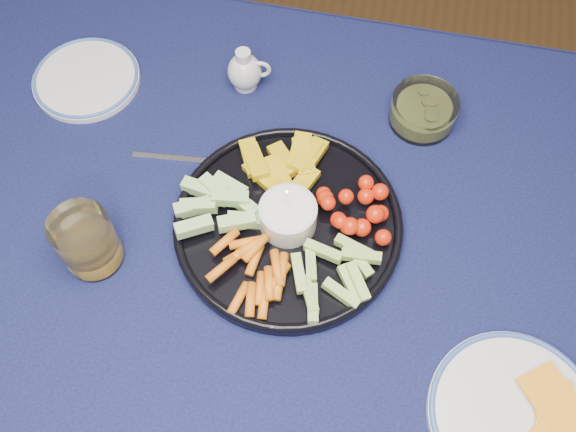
% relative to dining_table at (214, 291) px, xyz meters
% --- Properties ---
extents(dining_table, '(1.67, 1.07, 0.75)m').
position_rel_dining_table_xyz_m(dining_table, '(0.00, 0.00, 0.00)').
color(dining_table, '#4D2F19').
rests_on(dining_table, ground).
extents(crudite_platter, '(0.34, 0.34, 0.11)m').
position_rel_dining_table_xyz_m(crudite_platter, '(0.10, 0.09, 0.11)').
color(crudite_platter, black).
rests_on(crudite_platter, dining_table).
extents(creamer_pitcher, '(0.07, 0.06, 0.08)m').
position_rel_dining_table_xyz_m(creamer_pitcher, '(-0.03, 0.34, 0.12)').
color(creamer_pitcher, silver).
rests_on(creamer_pitcher, dining_table).
extents(pickle_bowl, '(0.11, 0.11, 0.05)m').
position_rel_dining_table_xyz_m(pickle_bowl, '(0.27, 0.33, 0.11)').
color(pickle_bowl, white).
rests_on(pickle_bowl, dining_table).
extents(cheese_plate, '(0.22, 0.22, 0.03)m').
position_rel_dining_table_xyz_m(cheese_plate, '(0.44, -0.12, 0.10)').
color(cheese_plate, silver).
rests_on(cheese_plate, dining_table).
extents(juice_tumbler, '(0.08, 0.08, 0.10)m').
position_rel_dining_table_xyz_m(juice_tumbler, '(-0.16, -0.02, 0.13)').
color(juice_tumbler, white).
rests_on(juice_tumbler, dining_table).
extents(fork_left, '(0.15, 0.03, 0.00)m').
position_rel_dining_table_xyz_m(fork_left, '(-0.08, 0.17, 0.09)').
color(fork_left, white).
rests_on(fork_left, dining_table).
extents(side_plate_extra, '(0.18, 0.18, 0.01)m').
position_rel_dining_table_xyz_m(side_plate_extra, '(-0.29, 0.29, 0.10)').
color(side_plate_extra, silver).
rests_on(side_plate_extra, dining_table).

